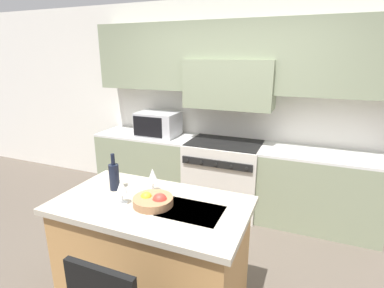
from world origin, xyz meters
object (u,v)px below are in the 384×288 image
(microwave, at_px, (158,124))
(wine_glass_near, at_px, (122,187))
(wine_glass_far, at_px, (153,176))
(range_stove, at_px, (224,176))
(fruit_bowl, at_px, (154,201))
(wine_bottle, at_px, (114,176))

(microwave, bearing_deg, wine_glass_near, -68.92)
(microwave, xyz_separation_m, wine_glass_far, (0.85, -1.65, -0.00))
(range_stove, xyz_separation_m, microwave, (-0.97, 0.02, 0.62))
(wine_glass_far, bearing_deg, fruit_bowl, -59.52)
(range_stove, bearing_deg, microwave, 178.90)
(range_stove, relative_size, microwave, 1.72)
(range_stove, relative_size, fruit_bowl, 3.22)
(wine_glass_near, height_order, wine_glass_far, same)
(wine_bottle, relative_size, wine_glass_near, 1.57)
(wine_glass_near, bearing_deg, range_stove, 83.14)
(fruit_bowl, bearing_deg, microwave, 117.54)
(microwave, bearing_deg, fruit_bowl, -62.46)
(range_stove, height_order, microwave, microwave)
(microwave, xyz_separation_m, wine_bottle, (0.54, -1.74, -0.02))
(wine_glass_near, bearing_deg, microwave, 111.08)
(microwave, relative_size, wine_bottle, 1.80)
(microwave, xyz_separation_m, fruit_bowl, (0.97, -1.85, -0.10))
(wine_glass_near, bearing_deg, fruit_bowl, 17.19)
(range_stove, bearing_deg, wine_glass_near, -96.86)
(microwave, relative_size, wine_glass_far, 2.83)
(microwave, xyz_separation_m, wine_glass_near, (0.74, -1.92, -0.00))
(range_stove, xyz_separation_m, fruit_bowl, (-0.00, -1.83, 0.51))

